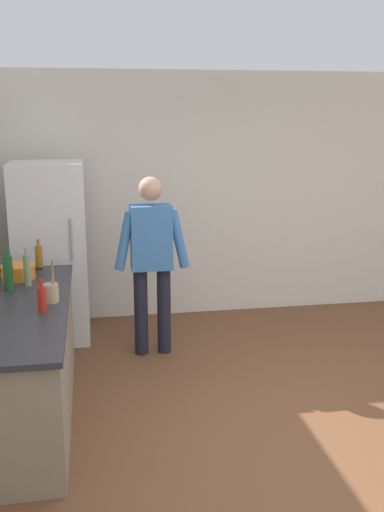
% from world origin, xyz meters
% --- Properties ---
extents(ground_plane, '(14.00, 14.00, 0.00)m').
position_xyz_m(ground_plane, '(0.00, 0.00, 0.00)').
color(ground_plane, brown).
extents(wall_back, '(6.40, 0.12, 2.70)m').
position_xyz_m(wall_back, '(0.00, 3.00, 1.35)').
color(wall_back, silver).
rests_on(wall_back, ground_plane).
extents(kitchen_counter, '(0.64, 2.20, 0.90)m').
position_xyz_m(kitchen_counter, '(-2.00, 0.80, 0.45)').
color(kitchen_counter, gray).
rests_on(kitchen_counter, ground_plane).
extents(refrigerator, '(0.70, 0.67, 1.80)m').
position_xyz_m(refrigerator, '(-1.90, 2.40, 0.90)').
color(refrigerator, white).
rests_on(refrigerator, ground_plane).
extents(person, '(0.70, 0.22, 1.70)m').
position_xyz_m(person, '(-0.95, 1.85, 0.98)').
color(person, '#1E1E2D').
rests_on(person, ground_plane).
extents(cooking_pot, '(0.40, 0.28, 0.12)m').
position_xyz_m(cooking_pot, '(-2.11, 1.50, 0.96)').
color(cooking_pot, orange).
rests_on(cooking_pot, kitchen_counter).
extents(utensil_jar, '(0.11, 0.11, 0.32)m').
position_xyz_m(utensil_jar, '(-1.80, 0.81, 0.98)').
color(utensil_jar, tan).
rests_on(utensil_jar, kitchen_counter).
extents(bottle_sauce_red, '(0.06, 0.06, 0.24)m').
position_xyz_m(bottle_sauce_red, '(-1.85, 0.60, 1.00)').
color(bottle_sauce_red, '#B22319').
rests_on(bottle_sauce_red, kitchen_counter).
extents(bottle_oil_amber, '(0.06, 0.06, 0.28)m').
position_xyz_m(bottle_oil_amber, '(-1.96, 1.75, 1.02)').
color(bottle_oil_amber, '#996619').
rests_on(bottle_oil_amber, kitchen_counter).
extents(bottle_wine_green, '(0.08, 0.08, 0.34)m').
position_xyz_m(bottle_wine_green, '(-2.15, 1.16, 1.05)').
color(bottle_wine_green, '#1E5123').
rests_on(bottle_wine_green, kitchen_counter).
extents(bottle_vinegar_tall, '(0.06, 0.06, 0.32)m').
position_xyz_m(bottle_vinegar_tall, '(-2.01, 1.27, 1.04)').
color(bottle_vinegar_tall, gray).
rests_on(bottle_vinegar_tall, kitchen_counter).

